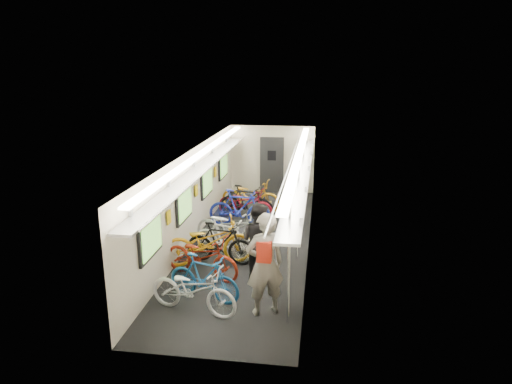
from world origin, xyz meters
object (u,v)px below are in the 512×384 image
(bicycle_0, at_px, (193,289))
(backpack, at_px, (264,252))
(passenger_mid, at_px, (258,241))
(passenger_near, at_px, (265,264))
(bicycle_1, at_px, (204,278))

(bicycle_0, relative_size, backpack, 4.62)
(bicycle_0, relative_size, passenger_mid, 1.04)
(bicycle_0, bearing_deg, backpack, -74.98)
(bicycle_0, xyz_separation_m, passenger_near, (1.31, 0.16, 0.52))
(bicycle_0, height_order, bicycle_1, bicycle_1)
(bicycle_0, xyz_separation_m, bicycle_1, (0.07, 0.49, 0.01))
(passenger_near, distance_m, passenger_mid, 1.50)
(bicycle_0, relative_size, passenger_near, 0.90)
(bicycle_1, relative_size, passenger_near, 0.80)
(bicycle_1, xyz_separation_m, passenger_mid, (0.91, 1.13, 0.37))
(backpack, bearing_deg, passenger_mid, 104.26)
(passenger_near, bearing_deg, passenger_mid, -102.63)
(bicycle_0, xyz_separation_m, passenger_mid, (0.98, 1.62, 0.38))
(passenger_near, relative_size, passenger_mid, 1.16)
(bicycle_1, height_order, passenger_mid, passenger_mid)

